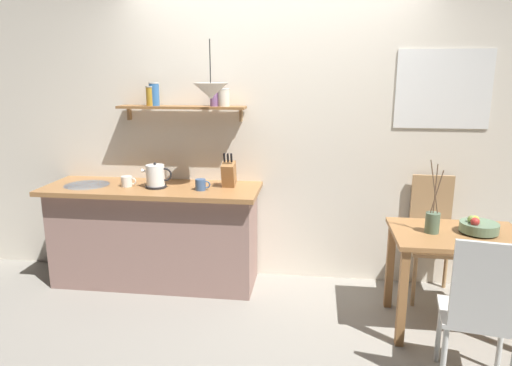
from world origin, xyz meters
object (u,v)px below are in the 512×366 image
Objects in this scene: knife_block at (229,174)px; dining_chair_far at (432,233)px; dining_chair_near at (481,309)px; electric_kettle at (156,176)px; twig_vase at (432,221)px; coffee_mug_by_sink at (127,181)px; coffee_mug_spare at (201,185)px; dining_table at (457,251)px; pendant_lamp at (211,91)px; fruit_bowl at (478,226)px.

dining_chair_far is at bearing 2.01° from knife_block.
electric_kettle is at bearing 153.85° from dining_chair_near.
twig_vase is 2.44m from coffee_mug_by_sink.
dining_chair_far is 1.76m from knife_block.
coffee_mug_spare is (0.40, -0.04, -0.05)m from electric_kettle.
twig_vase is (-0.18, -0.00, 0.22)m from dining_table.
coffee_mug_spare is 0.77m from pendant_lamp.
twig_vase is at bearing -178.66° from dining_table.
dining_chair_near is 2.12m from knife_block.
pendant_lamp is (-1.64, 0.34, 0.87)m from twig_vase.
coffee_mug_spare is (-1.93, 0.38, 0.33)m from dining_table.
dining_chair_far reaches higher than fruit_bowl.
twig_vase is 1.64m from knife_block.
dining_table is 0.70m from dining_chair_near.
dining_table is at bearing -9.35° from coffee_mug_by_sink.
dining_chair_far is at bearing 4.08° from electric_kettle.
dining_chair_far is at bearing 92.86° from dining_table.
pendant_lamp is at bearing -8.89° from electric_kettle.
electric_kettle reaches higher than coffee_mug_spare.
dining_table is at bearing -10.22° from electric_kettle.
coffee_mug_by_sink is at bearing 173.63° from pendant_lamp.
twig_vase reaches higher than coffee_mug_spare.
twig_vase is at bearing -12.37° from coffee_mug_spare.
coffee_mug_by_sink is 1.04× the size of coffee_mug_spare.
dining_table is at bearing -87.14° from dining_chair_far.
dining_chair_far is 3.83× the size of fruit_bowl.
dining_table is 2.39m from electric_kettle.
twig_vase is 1.16× the size of pendant_lamp.
twig_vase is at bearing -11.87° from pendant_lamp.
dining_chair_near reaches higher than fruit_bowl.
coffee_mug_spare is at bearing 150.18° from dining_chair_near.
knife_block reaches higher than electric_kettle.
coffee_mug_by_sink is (-2.71, 0.41, 0.14)m from fruit_bowl.
coffee_mug_spare is (-0.21, -0.14, -0.07)m from knife_block.
dining_chair_near is 0.78m from fruit_bowl.
electric_kettle is 0.61m from knife_block.
fruit_bowl is at bearing -74.06° from dining_chair_far.
knife_block reaches higher than dining_table.
fruit_bowl is at bearing -9.23° from electric_kettle.
dining_chair_near is at bearing -104.53° from fruit_bowl.
pendant_lamp is at bearing 170.68° from fruit_bowl.
fruit_bowl is (0.16, -0.56, 0.25)m from dining_chair_far.
coffee_mug_by_sink is at bearing -173.47° from knife_block.
electric_kettle is 0.58× the size of pendant_lamp.
pendant_lamp reaches higher than dining_chair_near.
electric_kettle is at bearing -1.36° from coffee_mug_by_sink.
pendant_lamp reaches higher than dining_table.
electric_kettle is (-2.33, 0.42, 0.38)m from dining_table.
coffee_mug_spare is (-1.88, 1.08, 0.40)m from dining_chair_near.
dining_table is 1.75× the size of twig_vase.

